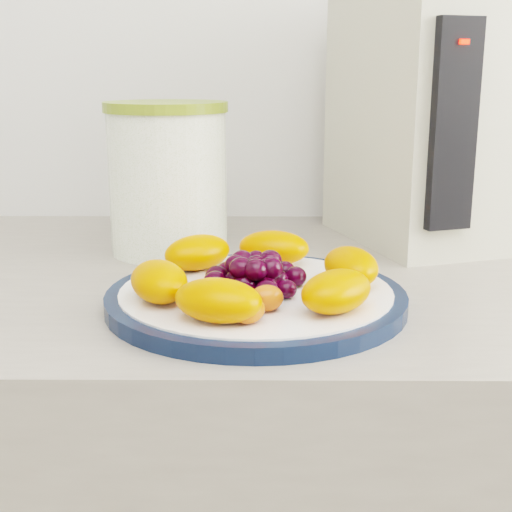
{
  "coord_description": "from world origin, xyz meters",
  "views": [
    {
      "loc": [
        -0.08,
        0.42,
        1.12
      ],
      "look_at": [
        -0.08,
        1.07,
        0.95
      ],
      "focal_mm": 50.0,
      "sensor_mm": 36.0,
      "label": 1
    }
  ],
  "objects": [
    {
      "name": "plate_rim",
      "position": [
        -0.08,
        1.07,
        0.91
      ],
      "size": [
        0.29,
        0.29,
        0.01
      ],
      "primitive_type": "cylinder",
      "color": "#0C1934",
      "rests_on": "counter"
    },
    {
      "name": "canister_lid",
      "position": [
        -0.19,
        1.28,
        1.08
      ],
      "size": [
        0.19,
        0.19,
        0.01
      ],
      "primitive_type": "cylinder",
      "rotation": [
        0.0,
        0.0,
        -0.35
      ],
      "color": "olive",
      "rests_on": "canister"
    },
    {
      "name": "appliance_led",
      "position": [
        0.14,
        1.21,
        1.15
      ],
      "size": [
        0.01,
        0.01,
        0.01
      ],
      "primitive_type": "cube",
      "rotation": [
        0.0,
        0.0,
        0.32
      ],
      "color": "#FF0C05",
      "rests_on": "appliance_panel"
    },
    {
      "name": "appliance_panel",
      "position": [
        0.13,
        1.22,
        1.06
      ],
      "size": [
        0.06,
        0.03,
        0.23
      ],
      "primitive_type": "cube",
      "rotation": [
        0.0,
        0.0,
        0.32
      ],
      "color": "black",
      "rests_on": "appliance_body"
    },
    {
      "name": "canister",
      "position": [
        -0.19,
        1.28,
        0.99
      ],
      "size": [
        0.18,
        0.18,
        0.17
      ],
      "primitive_type": "cylinder",
      "rotation": [
        0.0,
        0.0,
        -0.35
      ],
      "color": "#537110",
      "rests_on": "counter"
    },
    {
      "name": "fruit_plate",
      "position": [
        -0.08,
        1.06,
        0.93
      ],
      "size": [
        0.25,
        0.25,
        0.04
      ],
      "color": "#DF5900",
      "rests_on": "plate_face"
    },
    {
      "name": "plate_face",
      "position": [
        -0.08,
        1.07,
        0.91
      ],
      "size": [
        0.26,
        0.26,
        0.02
      ],
      "primitive_type": "cylinder",
      "color": "white",
      "rests_on": "counter"
    },
    {
      "name": "appliance_body",
      "position": [
        0.13,
        1.35,
        1.06
      ],
      "size": [
        0.25,
        0.29,
        0.31
      ],
      "primitive_type": "cube",
      "rotation": [
        0.0,
        0.0,
        0.32
      ],
      "color": "beige",
      "rests_on": "counter"
    }
  ]
}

